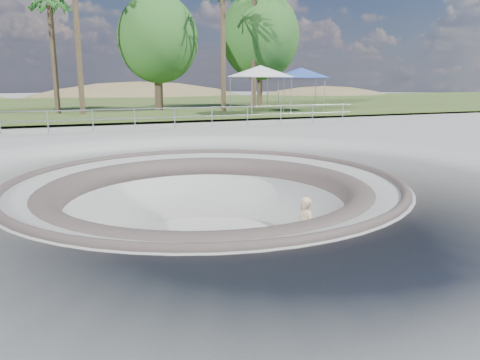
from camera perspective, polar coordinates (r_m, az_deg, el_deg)
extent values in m
plane|color=#ACADA7|center=(12.32, -4.17, -0.14)|extent=(180.00, 180.00, 0.00)
torus|color=#ACADA7|center=(12.90, -4.03, -8.85)|extent=(14.00, 14.00, 4.00)
cylinder|color=#ACADA7|center=(12.88, -4.04, -8.64)|extent=(6.60, 6.60, 0.10)
torus|color=#544943|center=(12.32, -4.17, -0.23)|extent=(10.24, 10.24, 0.24)
torus|color=#544943|center=(12.42, -4.14, -2.17)|extent=(8.91, 8.91, 0.81)
cube|color=#3A5120|center=(45.72, -16.84, 8.73)|extent=(180.00, 36.00, 0.12)
ellipsoid|color=brown|center=(73.19, -11.81, 3.77)|extent=(61.60, 44.00, 28.60)
ellipsoid|color=brown|center=(74.69, 10.18, 5.94)|extent=(42.00, 30.00, 19.50)
cylinder|color=#92959A|center=(23.82, -12.75, 8.44)|extent=(25.00, 0.05, 0.05)
cylinder|color=#92959A|center=(23.85, -12.70, 7.37)|extent=(25.00, 0.05, 0.05)
cube|color=brown|center=(12.01, 7.94, -9.64)|extent=(0.94, 0.45, 0.02)
cylinder|color=#ACACB1|center=(12.03, 7.94, -9.81)|extent=(0.08, 0.19, 0.04)
cylinder|color=#ACACB1|center=(12.03, 7.94, -9.81)|extent=(0.08, 0.19, 0.04)
cylinder|color=silver|center=(12.03, 7.94, -9.85)|extent=(0.08, 0.05, 0.07)
cylinder|color=silver|center=(12.03, 7.94, -9.85)|extent=(0.08, 0.05, 0.07)
cylinder|color=silver|center=(12.03, 7.94, -9.85)|extent=(0.08, 0.05, 0.07)
cylinder|color=silver|center=(12.03, 7.94, -9.85)|extent=(0.08, 0.05, 0.07)
imported|color=#D5B48A|center=(11.73, 8.06, -5.88)|extent=(0.46, 0.64, 1.64)
cylinder|color=#92959A|center=(30.23, 0.96, 10.05)|extent=(0.06, 0.06, 2.36)
cylinder|color=#92959A|center=(31.48, 6.13, 10.07)|extent=(0.06, 0.06, 2.36)
cylinder|color=#92959A|center=(33.04, -1.02, 10.24)|extent=(0.06, 0.06, 2.36)
cylinder|color=#92959A|center=(34.18, 3.80, 10.28)|extent=(0.06, 0.06, 2.36)
cube|color=silver|center=(32.18, 2.49, 12.47)|extent=(3.60, 3.60, 0.08)
cone|color=silver|center=(32.18, 2.50, 13.14)|extent=(6.33, 6.33, 0.75)
cylinder|color=#92959A|center=(33.85, 6.35, 10.16)|extent=(0.06, 0.06, 2.30)
cylinder|color=#92959A|center=(35.29, 10.65, 10.11)|extent=(0.06, 0.06, 2.30)
cylinder|color=#92959A|center=(36.48, 4.20, 10.35)|extent=(0.06, 0.06, 2.30)
cylinder|color=#92959A|center=(37.82, 8.30, 10.33)|extent=(0.06, 0.06, 2.30)
cube|color=#2F4CAB|center=(35.81, 7.43, 12.26)|extent=(3.95, 3.95, 0.08)
cone|color=#2F4CAB|center=(35.81, 7.45, 12.85)|extent=(5.92, 5.92, 0.73)
cylinder|color=brown|center=(34.73, -21.77, 13.90)|extent=(0.36, 0.36, 7.92)
cylinder|color=brown|center=(33.83, -19.20, 16.14)|extent=(0.36, 0.36, 10.26)
cylinder|color=brown|center=(36.58, -10.22, 14.40)|extent=(0.36, 0.36, 7.89)
cylinder|color=brown|center=(34.83, -2.07, 15.59)|extent=(0.36, 0.36, 8.97)
cylinder|color=brown|center=(38.29, 1.74, 16.26)|extent=(0.36, 0.36, 10.25)
cylinder|color=brown|center=(36.49, -9.79, 12.14)|extent=(0.44, 0.44, 4.99)
ellipsoid|color=#235A1E|center=(36.60, -9.96, 16.61)|extent=(5.95, 5.41, 6.49)
cylinder|color=brown|center=(40.53, 2.43, 12.68)|extent=(0.44, 0.44, 5.51)
ellipsoid|color=#235A1E|center=(40.68, 2.47, 17.12)|extent=(6.59, 5.99, 7.18)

